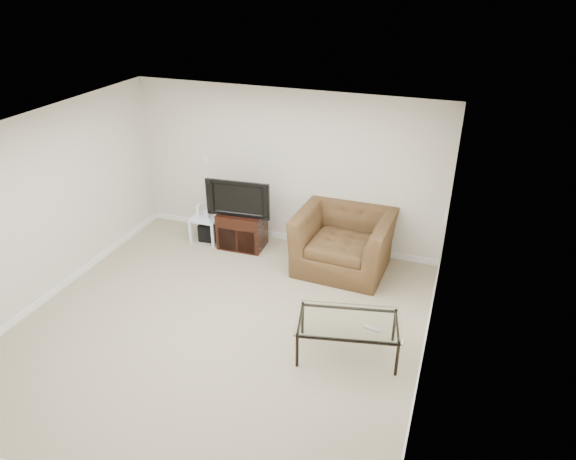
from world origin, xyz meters
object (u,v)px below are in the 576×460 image
(tv_stand, at_px, (242,230))
(coffee_table, at_px, (347,337))
(side_table, at_px, (207,228))
(subwoofer, at_px, (209,231))
(recliner, at_px, (344,232))
(television, at_px, (240,197))

(tv_stand, distance_m, coffee_table, 2.96)
(tv_stand, bearing_deg, side_table, 177.77)
(tv_stand, distance_m, side_table, 0.64)
(subwoofer, height_order, coffee_table, coffee_table)
(recliner, height_order, coffee_table, recliner)
(subwoofer, bearing_deg, tv_stand, -1.73)
(tv_stand, xyz_separation_m, recliner, (1.69, -0.09, 0.30))
(tv_stand, bearing_deg, television, -90.00)
(tv_stand, relative_size, subwoofer, 2.48)
(tv_stand, xyz_separation_m, television, (0.00, -0.03, 0.59))
(recliner, bearing_deg, coffee_table, -71.47)
(side_table, bearing_deg, tv_stand, 0.00)
(subwoofer, distance_m, recliner, 2.35)
(side_table, bearing_deg, television, -2.66)
(recliner, bearing_deg, side_table, -179.63)
(television, height_order, coffee_table, television)
(tv_stand, distance_m, subwoofer, 0.63)
(side_table, height_order, coffee_table, coffee_table)
(subwoofer, distance_m, coffee_table, 3.46)
(television, height_order, subwoofer, television)
(coffee_table, bearing_deg, side_table, 145.64)
(television, xyz_separation_m, recliner, (1.69, -0.06, -0.29))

